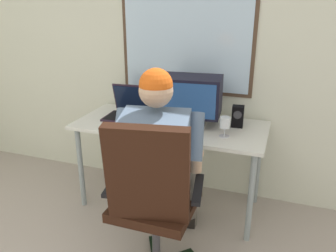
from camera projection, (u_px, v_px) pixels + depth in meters
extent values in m
cube|color=silver|center=(177.00, 44.00, 2.82)|extent=(5.25, 0.06, 2.57)
cube|color=#4C3828|center=(186.00, 14.00, 2.68)|extent=(1.12, 0.01, 1.28)
cube|color=silver|center=(186.00, 14.00, 2.67)|extent=(1.06, 0.02, 1.22)
cylinder|color=gray|center=(81.00, 168.00, 2.77)|extent=(0.04, 0.04, 0.69)
cylinder|color=gray|center=(250.00, 198.00, 2.34)|extent=(0.04, 0.04, 0.69)
cylinder|color=gray|center=(112.00, 144.00, 3.23)|extent=(0.04, 0.04, 0.69)
cylinder|color=gray|center=(258.00, 165.00, 2.81)|extent=(0.04, 0.04, 0.69)
cube|color=silver|center=(170.00, 125.00, 2.66)|extent=(1.48, 0.65, 0.03)
cube|color=black|center=(154.00, 250.00, 2.35)|extent=(0.17, 0.26, 0.02)
cylinder|color=#3F3F44|center=(156.00, 236.00, 2.14)|extent=(0.05, 0.05, 0.43)
cube|color=black|center=(156.00, 204.00, 2.06)|extent=(0.47, 0.47, 0.06)
cube|color=black|center=(147.00, 175.00, 1.77)|extent=(0.46, 0.21, 0.56)
cube|color=black|center=(198.00, 189.00, 1.98)|extent=(0.11, 0.33, 0.02)
cube|color=black|center=(114.00, 182.00, 2.06)|extent=(0.11, 0.33, 0.02)
cylinder|color=#59544C|center=(187.00, 182.00, 2.26)|extent=(0.23, 0.46, 0.15)
cylinder|color=#59544C|center=(190.00, 196.00, 2.55)|extent=(0.12, 0.12, 0.50)
cube|color=black|center=(190.00, 215.00, 2.68)|extent=(0.14, 0.25, 0.08)
cylinder|color=#59544C|center=(140.00, 178.00, 2.31)|extent=(0.23, 0.46, 0.15)
cylinder|color=#59544C|center=(148.00, 192.00, 2.60)|extent=(0.12, 0.12, 0.50)
cube|color=black|center=(150.00, 211.00, 2.73)|extent=(0.14, 0.25, 0.08)
cube|color=slate|center=(157.00, 157.00, 1.98)|extent=(0.43, 0.36, 0.57)
sphere|color=tan|center=(156.00, 90.00, 1.84)|extent=(0.19, 0.19, 0.19)
sphere|color=#D85817|center=(156.00, 85.00, 1.83)|extent=(0.19, 0.19, 0.19)
cylinder|color=slate|center=(196.00, 137.00, 1.95)|extent=(0.12, 0.21, 0.29)
cylinder|color=tan|center=(196.00, 152.00, 2.08)|extent=(0.09, 0.10, 0.26)
sphere|color=tan|center=(197.00, 153.00, 2.13)|extent=(0.09, 0.09, 0.09)
cylinder|color=slate|center=(122.00, 132.00, 2.02)|extent=(0.13, 0.24, 0.28)
cylinder|color=tan|center=(128.00, 131.00, 2.17)|extent=(0.09, 0.12, 0.27)
sphere|color=tan|center=(132.00, 117.00, 2.23)|extent=(0.09, 0.09, 0.09)
cube|color=beige|center=(190.00, 123.00, 2.64)|extent=(0.26, 0.22, 0.02)
cylinder|color=beige|center=(190.00, 118.00, 2.62)|extent=(0.04, 0.04, 0.07)
cube|color=black|center=(191.00, 96.00, 2.56)|extent=(0.48, 0.32, 0.29)
cube|color=#264C8C|center=(187.00, 101.00, 2.43)|extent=(0.41, 0.05, 0.25)
cube|color=black|center=(124.00, 117.00, 2.78)|extent=(0.31, 0.27, 0.02)
cube|color=black|center=(124.00, 116.00, 2.77)|extent=(0.28, 0.24, 0.00)
cube|color=black|center=(131.00, 98.00, 2.87)|extent=(0.31, 0.09, 0.24)
cube|color=#0F1933|center=(130.00, 98.00, 2.87)|extent=(0.28, 0.07, 0.21)
cylinder|color=silver|center=(224.00, 136.00, 2.41)|extent=(0.07, 0.07, 0.00)
cylinder|color=silver|center=(224.00, 132.00, 2.40)|extent=(0.01, 0.01, 0.06)
cylinder|color=silver|center=(225.00, 122.00, 2.37)|extent=(0.07, 0.07, 0.08)
cylinder|color=#5A0520|center=(225.00, 125.00, 2.38)|extent=(0.07, 0.07, 0.03)
cube|color=black|center=(238.00, 116.00, 2.57)|extent=(0.09, 0.08, 0.16)
cylinder|color=#333338|center=(238.00, 115.00, 2.53)|extent=(0.06, 0.01, 0.06)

